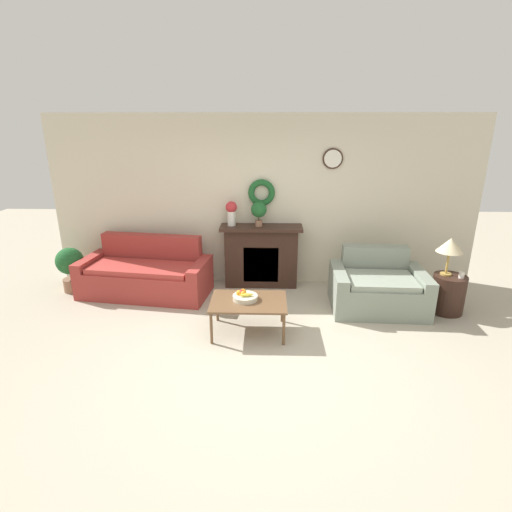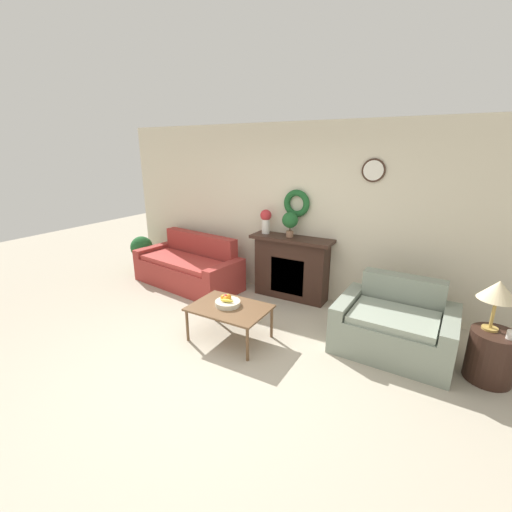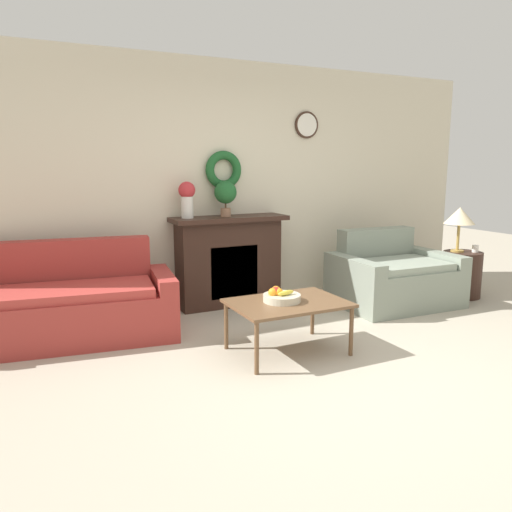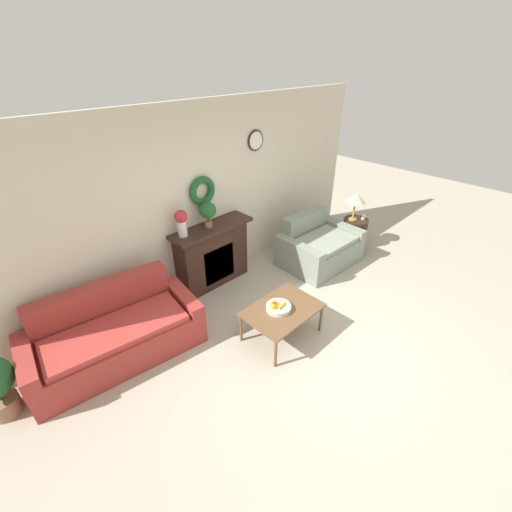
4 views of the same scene
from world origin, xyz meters
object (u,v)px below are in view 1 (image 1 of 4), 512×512
Objects in this scene: loveseat_right at (377,288)px; coffee_table at (249,303)px; couch_left at (146,275)px; potted_plant_on_mantel at (259,210)px; mug at (462,275)px; fireplace at (261,256)px; fruit_bowl at (244,296)px; table_lamp at (450,246)px; vase_on_mantel_left at (231,212)px; side_table_by_loveseat at (448,294)px; potted_plant_floor_by_couch at (70,266)px.

coffee_table is at bearing -154.56° from loveseat_right.
potted_plant_on_mantel reaches higher than couch_left.
mug is at bearing -8.36° from loveseat_right.
fireplace reaches higher than fruit_bowl.
mug is at bearing -19.12° from potted_plant_on_mantel.
vase_on_mantel_left is at bearing 164.27° from table_lamp.
mug is 0.22× the size of vase_on_mantel_left.
side_table_by_loveseat is at bearing 1.00° from couch_left.
potted_plant_on_mantel is (-0.04, -0.01, 0.75)m from fireplace.
side_table_by_loveseat is 5.67m from potted_plant_floor_by_couch.
fireplace is 1.81× the size of potted_plant_floor_by_couch.
potted_plant_on_mantel reaches higher than fruit_bowl.
vase_on_mantel_left is (-0.29, 1.54, 0.75)m from fruit_bowl.
fruit_bowl is at bearing -166.28° from table_lamp.
couch_left is at bearing 144.43° from coffee_table.
potted_plant_floor_by_couch is (-1.20, 0.05, 0.12)m from couch_left.
loveseat_right is 3.46× the size of vase_on_mantel_left.
couch_left is 23.93× the size of mug.
table_lamp reaches higher than side_table_by_loveseat.
fruit_bowl is 3.05m from potted_plant_floor_by_couch.
fruit_bowl is 2.90m from table_lamp.
table_lamp reaches higher than fruit_bowl.
fireplace is 3.35× the size of vase_on_mantel_left.
potted_plant_floor_by_couch reaches higher than mug.
mug is 3.43m from vase_on_mantel_left.
coffee_table is at bearing -77.84° from vase_on_mantel_left.
vase_on_mantel_left is at bearing 162.08° from loveseat_right.
mug is at bearing -19.63° from fireplace.
loveseat_right is 4.22× the size of fruit_bowl.
table_lamp is (0.90, -0.07, 0.67)m from loveseat_right.
loveseat_right is 2.12m from potted_plant_on_mantel.
coffee_table is 1.33× the size of potted_plant_floor_by_couch.
couch_left reaches higher than fruit_bowl.
loveseat_right is 15.58× the size of mug.
table_lamp is at bearing 1.49° from couch_left.
couch_left is at bearing 173.33° from side_table_by_loveseat.
potted_plant_on_mantel reaches higher than coffee_table.
side_table_by_loveseat is at bearing -18.81° from fireplace.
vase_on_mantel_left is (-0.34, 1.57, 0.83)m from coffee_table.
potted_plant_floor_by_couch is at bearing -173.76° from potted_plant_on_mantel.
potted_plant_on_mantel reaches higher than potted_plant_floor_by_couch.
coffee_table is 2.95m from mug.
potted_plant_floor_by_couch is at bearing 156.70° from coffee_table.
side_table_by_loveseat is 0.34m from mug.
side_table_by_loveseat is at bearing -16.23° from vase_on_mantel_left.
side_table_by_loveseat is 1.40× the size of potted_plant_on_mantel.
side_table_by_loveseat is (2.65, -0.90, -0.24)m from fireplace.
table_lamp is (4.38, -0.47, 0.66)m from couch_left.
loveseat_right reaches higher than coffee_table.
loveseat_right reaches higher than fruit_bowl.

